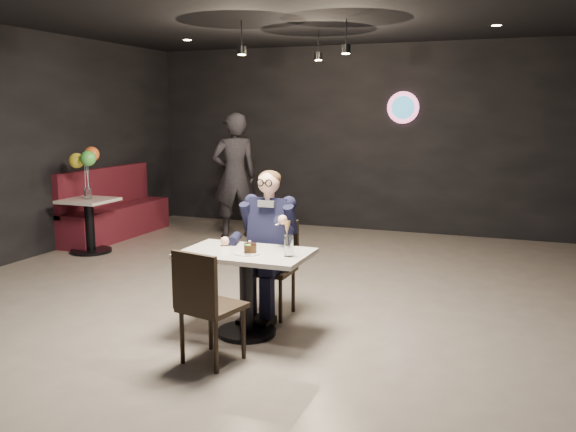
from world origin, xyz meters
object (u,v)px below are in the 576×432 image
at_px(seated_man, 270,242).
at_px(passerby, 235,176).
at_px(chair_far, 270,269).
at_px(sundae_glass, 289,246).
at_px(main_table, 246,293).
at_px(booth_bench, 116,203).
at_px(balloon_vase, 88,193).
at_px(chair_near, 212,305).
at_px(side_table, 90,224).

xyz_separation_m(seated_man, passerby, (-1.94, 3.23, 0.24)).
bearing_deg(passerby, chair_far, 82.76).
bearing_deg(sundae_glass, main_table, 175.65).
height_order(seated_man, booth_bench, seated_man).
distance_m(balloon_vase, passerby, 2.20).
relative_size(main_table, chair_near, 1.20).
height_order(chair_near, booth_bench, booth_bench).
bearing_deg(main_table, passerby, 117.15).
distance_m(seated_man, passerby, 3.77).
relative_size(main_table, passerby, 0.57).
bearing_deg(seated_man, chair_far, 90.00).
distance_m(booth_bench, balloon_vase, 1.08).
bearing_deg(booth_bench, main_table, -40.28).
bearing_deg(main_table, booth_bench, 139.72).
xyz_separation_m(chair_near, balloon_vase, (-3.36, 2.73, 0.37)).
bearing_deg(side_table, chair_near, -39.06).
bearing_deg(side_table, main_table, -32.04).
height_order(chair_near, sundae_glass, sundae_glass).
relative_size(chair_near, seated_man, 0.64).
height_order(seated_man, balloon_vase, seated_man).
height_order(chair_far, side_table, chair_far).
bearing_deg(main_table, balloon_vase, 147.96).
xyz_separation_m(main_table, balloon_vase, (-3.36, 2.10, 0.45)).
bearing_deg(side_table, passerby, 49.62).
bearing_deg(passerby, sundae_glass, 83.42).
height_order(sundae_glass, passerby, passerby).
bearing_deg(balloon_vase, chair_far, -24.81).
bearing_deg(balloon_vase, chair_near, -39.06).
xyz_separation_m(sundae_glass, balloon_vase, (-3.77, 2.14, -0.01)).
xyz_separation_m(side_table, balloon_vase, (0.00, 0.00, 0.42)).
distance_m(sundae_glass, balloon_vase, 4.33).
distance_m(main_table, balloon_vase, 3.99).
xyz_separation_m(chair_far, passerby, (-1.94, 3.23, 0.50)).
relative_size(main_table, sundae_glass, 6.24).
bearing_deg(seated_man, sundae_glass, -54.91).
bearing_deg(side_table, chair_far, -24.81).
relative_size(chair_near, sundae_glass, 5.22).
xyz_separation_m(sundae_glass, side_table, (-3.77, 2.14, -0.43)).
bearing_deg(chair_near, side_table, 153.14).
bearing_deg(balloon_vase, seated_man, -24.81).
bearing_deg(booth_bench, side_table, -73.30).
xyz_separation_m(chair_near, passerby, (-1.94, 4.40, 0.50)).
distance_m(chair_far, passerby, 3.80).
height_order(side_table, balloon_vase, balloon_vase).
relative_size(main_table, booth_bench, 0.51).
xyz_separation_m(booth_bench, passerby, (1.72, 0.68, 0.42)).
bearing_deg(side_table, seated_man, -24.81).
distance_m(booth_bench, side_table, 1.05).
bearing_deg(main_table, chair_far, 90.00).
distance_m(booth_bench, passerby, 1.90).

